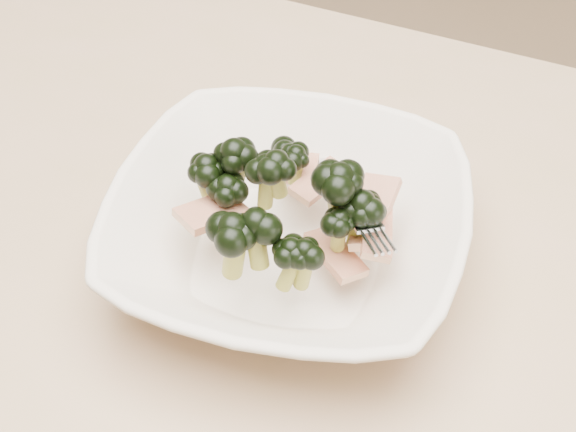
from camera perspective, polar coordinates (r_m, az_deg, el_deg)
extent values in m
cube|color=tan|center=(0.67, -2.23, -5.17)|extent=(1.20, 0.80, 0.04)
cylinder|color=tan|center=(1.37, -16.19, 2.62)|extent=(0.06, 0.06, 0.71)
imported|color=beige|center=(0.64, 0.00, -0.97)|extent=(0.33, 0.33, 0.07)
cylinder|color=olive|center=(0.65, -3.74, 2.81)|extent=(0.02, 0.02, 0.04)
ellipsoid|color=black|center=(0.63, -3.85, 4.55)|extent=(0.04, 0.04, 0.03)
cylinder|color=olive|center=(0.61, 3.60, -1.49)|extent=(0.01, 0.02, 0.03)
ellipsoid|color=black|center=(0.59, 3.69, -0.21)|extent=(0.03, 0.03, 0.02)
cylinder|color=olive|center=(0.59, 1.14, -3.92)|extent=(0.02, 0.01, 0.04)
ellipsoid|color=black|center=(0.57, 1.17, -2.48)|extent=(0.03, 0.03, 0.02)
cylinder|color=olive|center=(0.65, -5.66, 1.72)|extent=(0.02, 0.02, 0.05)
ellipsoid|color=black|center=(0.63, -5.84, 3.56)|extent=(0.03, 0.03, 0.03)
cylinder|color=olive|center=(0.62, 5.07, -0.85)|extent=(0.02, 0.02, 0.04)
ellipsoid|color=black|center=(0.60, 5.23, 0.86)|extent=(0.04, 0.04, 0.03)
cylinder|color=olive|center=(0.67, 0.57, 3.25)|extent=(0.02, 0.01, 0.03)
ellipsoid|color=black|center=(0.66, 0.58, 4.41)|extent=(0.03, 0.03, 0.02)
cylinder|color=olive|center=(0.69, -0.22, 3.36)|extent=(0.02, 0.02, 0.03)
ellipsoid|color=black|center=(0.67, -0.23, 4.60)|extent=(0.03, 0.03, 0.03)
cylinder|color=olive|center=(0.61, 3.57, 0.86)|extent=(0.02, 0.03, 0.05)
ellipsoid|color=black|center=(0.59, 3.68, 2.76)|extent=(0.04, 0.04, 0.03)
cylinder|color=olive|center=(0.59, 0.21, -3.84)|extent=(0.02, 0.02, 0.04)
ellipsoid|color=black|center=(0.57, 0.22, -2.38)|extent=(0.03, 0.03, 0.02)
cylinder|color=olive|center=(0.63, 5.74, -0.46)|extent=(0.02, 0.02, 0.03)
ellipsoid|color=black|center=(0.61, 5.87, 0.82)|extent=(0.03, 0.03, 0.02)
cylinder|color=olive|center=(0.61, -0.82, 2.48)|extent=(0.02, 0.02, 0.03)
ellipsoid|color=black|center=(0.60, -0.83, 3.83)|extent=(0.03, 0.03, 0.03)
cylinder|color=olive|center=(0.59, -3.83, -2.76)|extent=(0.02, 0.02, 0.05)
ellipsoid|color=black|center=(0.57, -3.97, -0.86)|extent=(0.04, 0.04, 0.03)
cylinder|color=olive|center=(0.59, -2.22, -2.09)|extent=(0.02, 0.02, 0.04)
ellipsoid|color=black|center=(0.57, -2.29, -0.47)|extent=(0.04, 0.04, 0.03)
cylinder|color=olive|center=(0.61, -1.55, 1.99)|extent=(0.02, 0.01, 0.04)
ellipsoid|color=black|center=(0.60, -1.60, 3.59)|extent=(0.03, 0.03, 0.02)
cylinder|color=olive|center=(0.64, -4.24, 0.91)|extent=(0.02, 0.01, 0.03)
ellipsoid|color=black|center=(0.62, -4.33, 2.12)|extent=(0.03, 0.03, 0.03)
cube|color=maroon|center=(0.62, 5.64, -1.24)|extent=(0.03, 0.05, 0.02)
cube|color=maroon|center=(0.66, 2.25, 2.51)|extent=(0.04, 0.06, 0.01)
cube|color=maroon|center=(0.63, 6.06, 0.86)|extent=(0.03, 0.05, 0.03)
cube|color=maroon|center=(0.69, 0.95, 3.40)|extent=(0.04, 0.05, 0.01)
cube|color=maroon|center=(0.61, 6.34, -1.16)|extent=(0.04, 0.06, 0.01)
cube|color=maroon|center=(0.62, 3.40, -2.72)|extent=(0.06, 0.05, 0.01)
cube|color=maroon|center=(0.63, -5.48, 0.26)|extent=(0.05, 0.06, 0.02)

